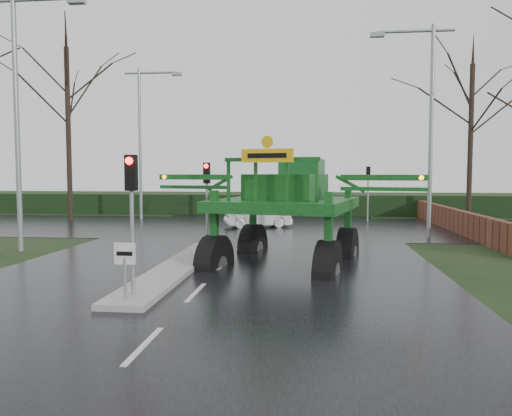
# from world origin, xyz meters

# --- Properties ---
(ground) EXTENTS (140.00, 140.00, 0.00)m
(ground) POSITION_xyz_m (0.00, 0.00, 0.00)
(ground) COLOR black
(ground) RESTS_ON ground
(road_main) EXTENTS (14.00, 80.00, 0.02)m
(road_main) POSITION_xyz_m (0.00, 10.00, 0.00)
(road_main) COLOR black
(road_main) RESTS_ON ground
(road_cross) EXTENTS (80.00, 12.00, 0.02)m
(road_cross) POSITION_xyz_m (0.00, 16.00, 0.01)
(road_cross) COLOR black
(road_cross) RESTS_ON ground
(median_island) EXTENTS (1.20, 10.00, 0.16)m
(median_island) POSITION_xyz_m (-1.30, 3.00, 0.09)
(median_island) COLOR gray
(median_island) RESTS_ON ground
(hedge_row) EXTENTS (44.00, 0.90, 1.50)m
(hedge_row) POSITION_xyz_m (0.00, 24.00, 0.75)
(hedge_row) COLOR black
(hedge_row) RESTS_ON ground
(brick_wall) EXTENTS (0.40, 20.00, 1.20)m
(brick_wall) POSITION_xyz_m (10.50, 16.00, 0.60)
(brick_wall) COLOR #592D1E
(brick_wall) RESTS_ON ground
(keep_left_sign) EXTENTS (0.50, 0.07, 1.35)m
(keep_left_sign) POSITION_xyz_m (-1.30, -1.50, 1.06)
(keep_left_sign) COLOR gray
(keep_left_sign) RESTS_ON ground
(traffic_signal_near) EXTENTS (0.26, 0.33, 3.52)m
(traffic_signal_near) POSITION_xyz_m (-1.30, -1.01, 2.59)
(traffic_signal_near) COLOR gray
(traffic_signal_near) RESTS_ON ground
(traffic_signal_mid) EXTENTS (0.26, 0.33, 3.52)m
(traffic_signal_mid) POSITION_xyz_m (-1.30, 7.49, 2.59)
(traffic_signal_mid) COLOR gray
(traffic_signal_mid) RESTS_ON ground
(traffic_signal_far) EXTENTS (0.26, 0.33, 3.52)m
(traffic_signal_far) POSITION_xyz_m (6.50, 20.01, 2.59)
(traffic_signal_far) COLOR gray
(traffic_signal_far) RESTS_ON ground
(street_light_left_near) EXTENTS (3.85, 0.30, 10.00)m
(street_light_left_near) POSITION_xyz_m (-8.19, 6.00, 5.99)
(street_light_left_near) COLOR gray
(street_light_left_near) RESTS_ON ground
(street_light_right) EXTENTS (3.85, 0.30, 10.00)m
(street_light_right) POSITION_xyz_m (8.19, 12.00, 5.99)
(street_light_right) COLOR gray
(street_light_right) RESTS_ON ground
(street_light_left_far) EXTENTS (3.85, 0.30, 10.00)m
(street_light_left_far) POSITION_xyz_m (-8.19, 20.00, 5.99)
(street_light_left_far) COLOR gray
(street_light_left_far) RESTS_ON ground
(tree_left_far) EXTENTS (7.70, 7.70, 13.26)m
(tree_left_far) POSITION_xyz_m (-12.50, 18.00, 7.15)
(tree_left_far) COLOR black
(tree_left_far) RESTS_ON ground
(tree_right_far) EXTENTS (7.00, 7.00, 12.05)m
(tree_right_far) POSITION_xyz_m (13.00, 21.00, 6.50)
(tree_right_far) COLOR black
(tree_right_far) RESTS_ON ground
(crop_sprayer) EXTENTS (9.29, 6.73, 5.30)m
(crop_sprayer) POSITION_xyz_m (-0.18, 3.91, 2.51)
(crop_sprayer) COLOR black
(crop_sprayer) RESTS_ON ground
(white_sedan) EXTENTS (3.98, 2.46, 1.24)m
(white_sedan) POSITION_xyz_m (-0.10, 15.64, 0.00)
(white_sedan) COLOR white
(white_sedan) RESTS_ON ground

